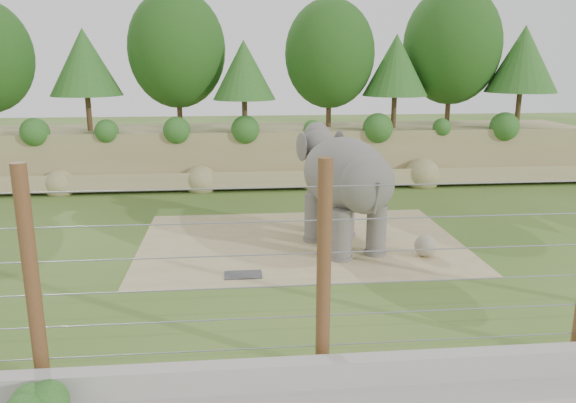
{
  "coord_description": "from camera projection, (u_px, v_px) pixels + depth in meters",
  "views": [
    {
      "loc": [
        -1.55,
        -13.75,
        5.6
      ],
      "look_at": [
        0.0,
        2.0,
        1.6
      ],
      "focal_mm": 35.0,
      "sensor_mm": 36.0,
      "label": 1
    }
  ],
  "objects": [
    {
      "name": "ground",
      "position": [
        295.0,
        279.0,
        14.79
      ],
      "size": [
        90.0,
        90.0,
        0.0
      ],
      "primitive_type": "plane",
      "color": "#395B1D",
      "rests_on": "ground"
    },
    {
      "name": "back_embankment",
      "position": [
        278.0,
        96.0,
        26.1
      ],
      "size": [
        30.0,
        5.52,
        8.77
      ],
      "color": "#908353",
      "rests_on": "ground"
    },
    {
      "name": "dirt_patch",
      "position": [
        301.0,
        242.0,
        17.73
      ],
      "size": [
        10.0,
        7.0,
        0.02
      ],
      "primitive_type": "cube",
      "color": "tan",
      "rests_on": "ground"
    },
    {
      "name": "drain_grate",
      "position": [
        243.0,
        275.0,
        14.96
      ],
      "size": [
        1.0,
        0.6,
        0.03
      ],
      "primitive_type": "cube",
      "color": "#262628",
      "rests_on": "dirt_patch"
    },
    {
      "name": "elephant",
      "position": [
        345.0,
        191.0,
        16.82
      ],
      "size": [
        3.09,
        4.74,
        3.55
      ],
      "primitive_type": null,
      "rotation": [
        0.0,
        0.0,
        0.3
      ],
      "color": "#5E5A53",
      "rests_on": "ground"
    },
    {
      "name": "stone_ball",
      "position": [
        426.0,
        246.0,
        16.35
      ],
      "size": [
        0.65,
        0.65,
        0.65
      ],
      "primitive_type": "sphere",
      "color": "gray",
      "rests_on": "dirt_patch"
    },
    {
      "name": "retaining_wall",
      "position": [
        327.0,
        372.0,
        9.9
      ],
      "size": [
        26.0,
        0.35,
        0.5
      ],
      "primitive_type": "cube",
      "color": "#A19E95",
      "rests_on": "ground"
    },
    {
      "name": "barrier_fence",
      "position": [
        324.0,
        269.0,
        9.95
      ],
      "size": [
        20.26,
        0.26,
        4.0
      ],
      "color": "#522F19",
      "rests_on": "ground"
    }
  ]
}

